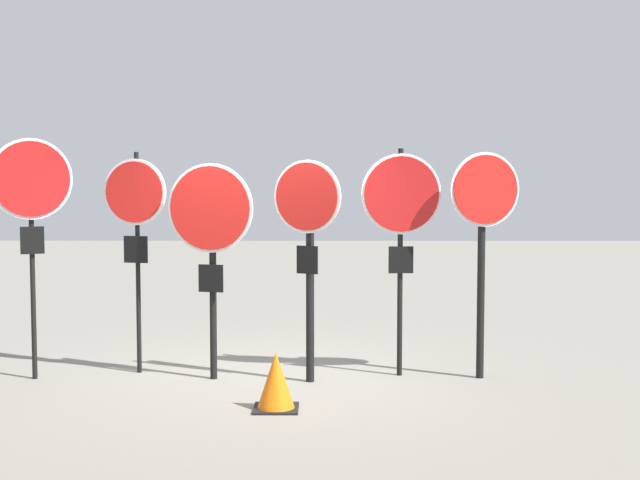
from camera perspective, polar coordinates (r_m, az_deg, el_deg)
The scene contains 8 objects.
ground_plane at distance 9.82m, azimuth -3.68°, elevation -8.83°, with size 40.00×40.00×0.00m, color gray.
stop_sign_0 at distance 9.98m, azimuth -18.00°, elevation 2.71°, with size 0.80×0.38×2.60m.
stop_sign_1 at distance 10.01m, azimuth -11.74°, elevation 1.90°, with size 0.72×0.20×2.46m.
stop_sign_2 at distance 9.57m, azimuth -7.01°, elevation 0.92°, with size 0.93×0.26×2.34m.
stop_sign_3 at distance 9.38m, azimuth -0.77°, elevation 0.70°, with size 0.71×0.35×2.37m.
stop_sign_4 at distance 9.70m, azimuth 5.22°, elevation 1.94°, with size 0.88×0.15×2.50m.
stop_sign_5 at distance 9.70m, azimuth 10.44°, elevation 1.37°, with size 0.78×0.25×2.45m.
traffic_cone_0 at distance 8.50m, azimuth -2.84°, elevation -9.01°, with size 0.42×0.42×0.55m.
Camera 1 is at (0.67, -9.54, 2.22)m, focal length 50.00 mm.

